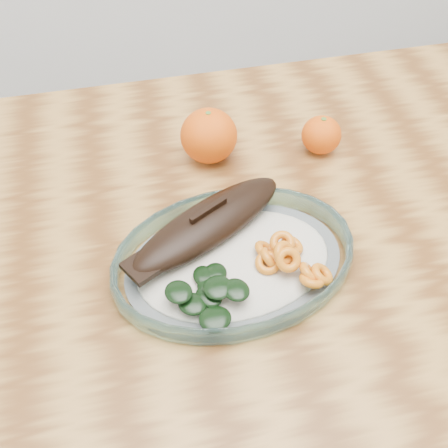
% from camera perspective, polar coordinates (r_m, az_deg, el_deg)
% --- Properties ---
extents(ground, '(3.00, 3.00, 0.00)m').
position_cam_1_polar(ground, '(1.44, 1.64, -20.83)').
color(ground, slate).
rests_on(ground, ground).
extents(dining_table, '(1.20, 0.80, 0.75)m').
position_cam_1_polar(dining_table, '(0.87, 2.53, -4.34)').
color(dining_table, brown).
rests_on(dining_table, ground).
extents(plated_meal, '(0.64, 0.64, 0.08)m').
position_cam_1_polar(plated_meal, '(0.73, 0.92, -3.30)').
color(plated_meal, white).
rests_on(plated_meal, dining_table).
extents(orange_left, '(0.09, 0.09, 0.09)m').
position_cam_1_polar(orange_left, '(0.87, -1.56, 8.95)').
color(orange_left, '#DE3904').
rests_on(orange_left, dining_table).
extents(orange_right, '(0.06, 0.06, 0.06)m').
position_cam_1_polar(orange_right, '(0.91, 9.86, 8.90)').
color(orange_right, '#DE3904').
rests_on(orange_right, dining_table).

